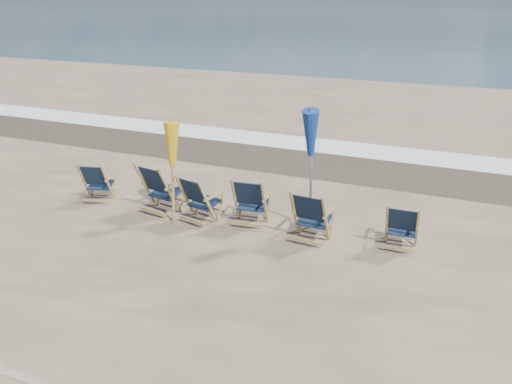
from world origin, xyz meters
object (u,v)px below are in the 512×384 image
beach_chair_4 (325,220)px  umbrella_yellow (171,151)px  beach_chair_2 (207,203)px  beach_chair_0 (107,183)px  beach_chair_3 (264,203)px  beach_chair_5 (417,230)px  umbrella_blue (313,135)px  beach_chair_1 (168,192)px

beach_chair_4 → umbrella_yellow: umbrella_yellow is taller
beach_chair_2 → beach_chair_0: bearing=7.6°
beach_chair_2 → beach_chair_3: (1.03, 0.36, 0.01)m
beach_chair_4 → beach_chair_3: bearing=-8.9°
beach_chair_5 → umbrella_yellow: size_ratio=0.46×
beach_chair_3 → beach_chair_4: size_ratio=0.99×
beach_chair_0 → umbrella_yellow: bearing=158.0°
beach_chair_5 → umbrella_yellow: (-4.52, -0.42, 1.00)m
umbrella_yellow → beach_chair_2: bearing=0.1°
beach_chair_4 → umbrella_blue: bearing=-42.6°
beach_chair_0 → beach_chair_4: 4.77m
beach_chair_1 → beach_chair_4: size_ratio=1.07×
umbrella_blue → beach_chair_1: bearing=-171.5°
beach_chair_2 → beach_chair_4: 2.29m
beach_chair_3 → beach_chair_5: 2.78m
beach_chair_0 → beach_chair_4: bearing=163.5°
beach_chair_0 → beach_chair_2: size_ratio=0.92×
beach_chair_2 → umbrella_blue: size_ratio=0.42×
beach_chair_1 → umbrella_blue: umbrella_blue is taller
beach_chair_5 → umbrella_blue: (-1.93, 0.08, 1.44)m
beach_chair_0 → beach_chair_5: (6.29, 0.19, -0.01)m
beach_chair_4 → umbrella_yellow: 3.14m
beach_chair_1 → beach_chair_5: size_ratio=1.23×
beach_chair_2 → beach_chair_5: beach_chair_2 is taller
beach_chair_2 → beach_chair_5: bearing=-160.7°
beach_chair_3 → beach_chair_1: bearing=1.3°
beach_chair_0 → umbrella_yellow: (1.77, -0.23, 0.98)m
beach_chair_0 → beach_chair_1: 1.60m
beach_chair_2 → umbrella_yellow: umbrella_yellow is taller
beach_chair_5 → beach_chair_0: bearing=0.9°
beach_chair_2 → beach_chair_1: bearing=6.9°
beach_chair_2 → umbrella_blue: (1.88, 0.51, 1.38)m
beach_chair_0 → beach_chair_1: (1.59, -0.14, 0.09)m
beach_chair_3 → umbrella_yellow: bearing=5.1°
umbrella_blue → beach_chair_3: bearing=-170.1°
beach_chair_0 → umbrella_blue: 4.59m
beach_chair_0 → beach_chair_2: 2.49m
beach_chair_0 → beach_chair_2: bearing=160.2°
beach_chair_4 → umbrella_blue: size_ratio=0.43×
beach_chair_0 → umbrella_blue: umbrella_blue is taller
beach_chair_1 → beach_chair_0: bearing=4.8°
beach_chair_2 → beach_chair_3: 1.09m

